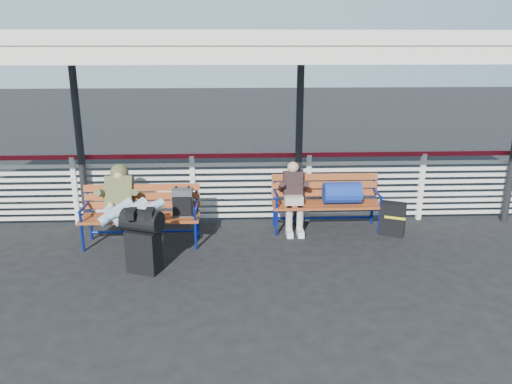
{
  "coord_description": "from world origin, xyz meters",
  "views": [
    {
      "loc": [
        0.71,
        -6.39,
        3.02
      ],
      "look_at": [
        1.05,
        1.0,
        0.81
      ],
      "focal_mm": 35.0,
      "sensor_mm": 36.0,
      "label": 1
    }
  ],
  "objects_px": {
    "luggage_stack": "(143,238)",
    "bench_right": "(334,195)",
    "traveler_man": "(126,206)",
    "bench_left": "(152,208)",
    "suitcase_side": "(393,219)",
    "companion_person": "(294,196)"
  },
  "relations": [
    {
      "from": "luggage_stack",
      "to": "traveler_man",
      "type": "relative_size",
      "value": 0.55
    },
    {
      "from": "luggage_stack",
      "to": "bench_right",
      "type": "height_order",
      "value": "bench_right"
    },
    {
      "from": "bench_left",
      "to": "traveler_man",
      "type": "relative_size",
      "value": 1.1
    },
    {
      "from": "bench_left",
      "to": "companion_person",
      "type": "bearing_deg",
      "value": 12.0
    },
    {
      "from": "bench_left",
      "to": "suitcase_side",
      "type": "height_order",
      "value": "bench_left"
    },
    {
      "from": "bench_right",
      "to": "suitcase_side",
      "type": "height_order",
      "value": "bench_right"
    },
    {
      "from": "luggage_stack",
      "to": "companion_person",
      "type": "distance_m",
      "value": 2.7
    },
    {
      "from": "luggage_stack",
      "to": "traveler_man",
      "type": "xyz_separation_m",
      "value": [
        -0.35,
        0.69,
        0.24
      ]
    },
    {
      "from": "bench_left",
      "to": "suitcase_side",
      "type": "xyz_separation_m",
      "value": [
        3.85,
        0.18,
        -0.31
      ]
    },
    {
      "from": "suitcase_side",
      "to": "bench_left",
      "type": "bearing_deg",
      "value": -152.97
    },
    {
      "from": "luggage_stack",
      "to": "companion_person",
      "type": "xyz_separation_m",
      "value": [
        2.23,
        1.51,
        0.11
      ]
    },
    {
      "from": "bench_left",
      "to": "bench_right",
      "type": "relative_size",
      "value": 1.0
    },
    {
      "from": "bench_left",
      "to": "bench_right",
      "type": "distance_m",
      "value": 2.98
    },
    {
      "from": "suitcase_side",
      "to": "traveler_man",
      "type": "bearing_deg",
      "value": -148.42
    },
    {
      "from": "bench_right",
      "to": "bench_left",
      "type": "bearing_deg",
      "value": -170.69
    },
    {
      "from": "bench_right",
      "to": "traveler_man",
      "type": "distance_m",
      "value": 3.36
    },
    {
      "from": "luggage_stack",
      "to": "traveler_man",
      "type": "bearing_deg",
      "value": 138.5
    },
    {
      "from": "luggage_stack",
      "to": "suitcase_side",
      "type": "relative_size",
      "value": 1.64
    },
    {
      "from": "bench_right",
      "to": "suitcase_side",
      "type": "xyz_separation_m",
      "value": [
        0.91,
        -0.3,
        -0.33
      ]
    },
    {
      "from": "traveler_man",
      "to": "companion_person",
      "type": "distance_m",
      "value": 2.71
    },
    {
      "from": "bench_left",
      "to": "suitcase_side",
      "type": "bearing_deg",
      "value": 2.69
    },
    {
      "from": "luggage_stack",
      "to": "bench_left",
      "type": "bearing_deg",
      "value": 113.17
    }
  ]
}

